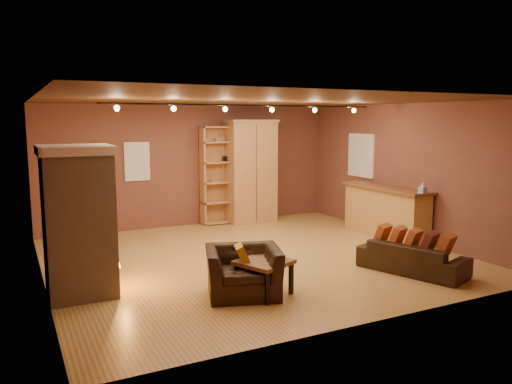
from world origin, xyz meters
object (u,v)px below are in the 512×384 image
fireplace (79,221)px  loveseat (412,251)px  bar_counter (385,211)px  coffee_table (264,265)px  armchair (243,263)px  armoire (251,171)px  bookcase (219,174)px

fireplace → loveseat: 5.17m
fireplace → bar_counter: fireplace is taller
bar_counter → coffee_table: bearing=-153.2°
loveseat → armchair: bearing=64.4°
fireplace → bar_counter: (6.24, 0.80, -0.51)m
fireplace → coffee_table: (2.30, -1.19, -0.63)m
armoire → bar_counter: armoire is taller
armoire → armchair: bearing=-117.2°
bookcase → armchair: 5.09m
coffee_table → bar_counter: bearing=26.8°
bookcase → armchair: (-1.62, -4.77, -0.72)m
bar_counter → loveseat: bearing=-121.2°
armoire → bar_counter: size_ratio=1.09×
armoire → armchair: (-2.36, -4.58, -0.78)m
coffee_table → bookcase: bearing=74.4°
armchair → coffee_table: bearing=-11.5°
bookcase → armoire: armoire is taller
armoire → coffee_table: size_ratio=2.82×
bar_counter → coffee_table: size_ratio=2.58×
armoire → bar_counter: (1.83, -2.74, -0.69)m
bookcase → bar_counter: bookcase is taller
bar_counter → armchair: bearing=-156.3°
armoire → fireplace: bearing=-141.3°
fireplace → loveseat: size_ratio=1.19×
armoire → coffee_table: bearing=-114.0°
bookcase → armoire: 0.76m
fireplace → loveseat: fireplace is taller
loveseat → coffee_table: size_ratio=2.04×
armchair → fireplace: bearing=171.5°
bookcase → coffee_table: bookcase is taller
armchair → coffee_table: size_ratio=1.37×
fireplace → coffee_table: 2.67m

